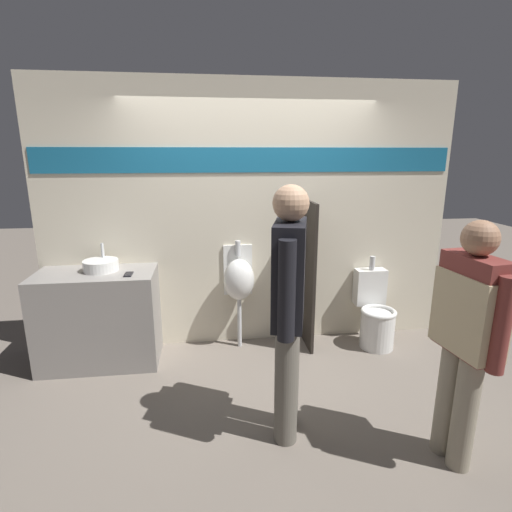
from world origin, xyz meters
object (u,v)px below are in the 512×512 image
Objects in this scene: urinal_near_counter at (239,279)px; person_in_vest at (467,329)px; sink_basin at (101,265)px; cell_phone at (128,274)px; person_with_lanyard at (289,305)px; toilet at (375,316)px.

person_in_vest is at bearing -54.99° from urinal_near_counter.
cell_phone is at bearing -32.22° from sink_basin.
person_in_vest is (2.57, -1.70, -0.02)m from sink_basin.
person_in_vest is 1.12m from person_with_lanyard.
sink_basin is at bearing 147.78° from cell_phone.
urinal_near_counter is 2.20m from person_in_vest.
cell_phone is 1.69m from person_with_lanyard.
person_in_vest is 0.90× the size of person_with_lanyard.
cell_phone is at bearing 63.48° from person_with_lanyard.
person_with_lanyard is (0.22, -1.40, 0.26)m from urinal_near_counter.
toilet is at bearing -0.99° from sink_basin.
sink_basin reaches higher than urinal_near_counter.
urinal_near_counter is at bearing 4.28° from sink_basin.
urinal_near_counter is at bearing 14.85° from cell_phone.
person_with_lanyard reaches higher than sink_basin.
urinal_near_counter reaches higher than cell_phone.
urinal_near_counter is 1.21× the size of toilet.
person_in_vest is at bearing -95.51° from person_with_lanyard.
sink_basin is 0.33m from cell_phone.
sink_basin reaches higher than toilet.
cell_phone is at bearing -165.15° from urinal_near_counter.
sink_basin is 1.34m from urinal_near_counter.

